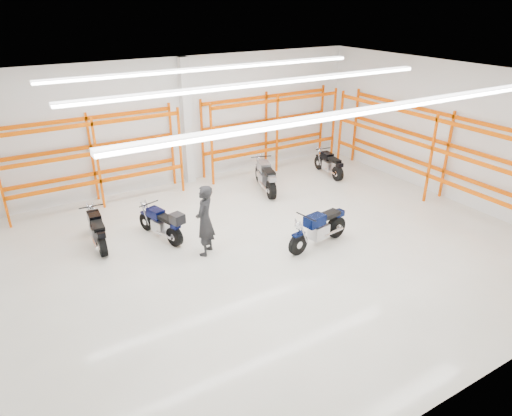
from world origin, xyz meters
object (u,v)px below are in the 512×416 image
motorcycle_main (321,228)px  motorcycle_back_c (266,178)px  motorcycle_back_b (163,224)px  motorcycle_back_d (330,165)px  structural_column (187,122)px  standing_man (205,221)px  motorcycle_back_a (97,231)px

motorcycle_main → motorcycle_back_c: bearing=79.7°
motorcycle_back_b → motorcycle_back_d: motorcycle_back_b is taller
motorcycle_back_c → structural_column: structural_column is taller
motorcycle_back_b → motorcycle_back_c: 4.66m
motorcycle_back_c → motorcycle_back_b: bearing=-160.7°
motorcycle_back_d → standing_man: (-6.63, -2.91, 0.54)m
motorcycle_main → standing_man: standing_man is taller
motorcycle_back_d → motorcycle_back_a: bearing=-173.7°
motorcycle_back_b → structural_column: structural_column is taller
motorcycle_back_b → motorcycle_back_d: (7.34, 1.60, -0.05)m
motorcycle_back_c → motorcycle_back_d: size_ratio=1.15×
motorcycle_main → motorcycle_back_c: (0.73, 4.05, 0.02)m
motorcycle_main → motorcycle_back_d: size_ratio=1.12×
motorcycle_back_d → structural_column: 5.65m
motorcycle_back_a → structural_column: (4.17, 3.24, 1.79)m
motorcycle_back_d → structural_column: (-4.86, 2.24, 1.81)m
motorcycle_back_b → motorcycle_back_c: size_ratio=0.89×
motorcycle_back_a → motorcycle_back_d: motorcycle_back_a is taller
motorcycle_main → standing_man: 3.22m
structural_column → standing_man: bearing=-109.0°
motorcycle_back_c → standing_man: standing_man is taller
motorcycle_main → motorcycle_back_c: 4.11m
motorcycle_back_a → motorcycle_back_c: size_ratio=0.91×
structural_column → motorcycle_back_c: bearing=-50.2°
motorcycle_back_c → structural_column: bearing=129.8°
motorcycle_back_a → motorcycle_back_c: motorcycle_back_c is taller
motorcycle_back_c → structural_column: size_ratio=0.49×
motorcycle_main → motorcycle_back_a: size_ratio=1.07×
motorcycle_back_c → structural_column: (-1.91, 2.30, 1.73)m
motorcycle_main → structural_column: 6.69m
motorcycle_back_b → structural_column: size_ratio=0.44×
motorcycle_back_a → standing_man: standing_man is taller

